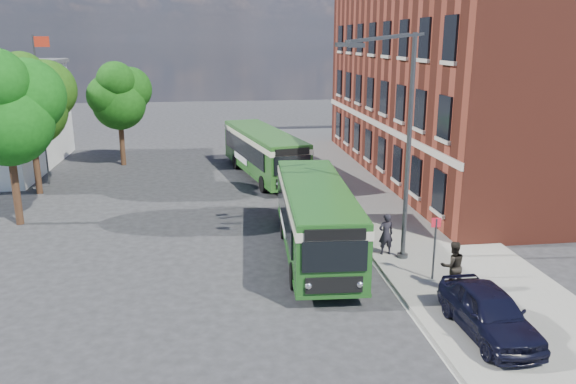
{
  "coord_description": "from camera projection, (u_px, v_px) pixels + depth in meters",
  "views": [
    {
      "loc": [
        -2.31,
        -22.56,
        8.77
      ],
      "look_at": [
        0.92,
        1.21,
        2.2
      ],
      "focal_mm": 35.0,
      "sensor_mm": 36.0,
      "label": 1
    }
  ],
  "objects": [
    {
      "name": "tree_right",
      "position": [
        119.0,
        95.0,
        38.98
      ],
      "size": [
        4.33,
        4.12,
        7.32
      ],
      "color": "#3A2115",
      "rests_on": "ground"
    },
    {
      "name": "tree_left",
      "position": [
        6.0,
        107.0,
        25.93
      ],
      "size": [
        4.99,
        4.74,
        8.42
      ],
      "color": "#3A2115",
      "rests_on": "ground"
    },
    {
      "name": "parked_car",
      "position": [
        489.0,
        312.0,
        16.78
      ],
      "size": [
        1.83,
        4.33,
        1.46
      ],
      "primitive_type": "imported",
      "rotation": [
        0.0,
        0.0,
        0.02
      ],
      "color": "black",
      "rests_on": "pavement"
    },
    {
      "name": "tree_mid",
      "position": [
        29.0,
        99.0,
        31.42
      ],
      "size": [
        4.82,
        4.58,
        8.14
      ],
      "color": "#3A2115",
      "rests_on": "ground"
    },
    {
      "name": "ground",
      "position": [
        271.0,
        249.0,
        24.18
      ],
      "size": [
        120.0,
        120.0,
        0.0
      ],
      "primitive_type": "plane",
      "color": "#252427",
      "rests_on": "ground"
    },
    {
      "name": "bus_stop_sign",
      "position": [
        435.0,
        244.0,
        20.49
      ],
      "size": [
        0.35,
        0.08,
        2.52
      ],
      "color": "#383A3D",
      "rests_on": "ground"
    },
    {
      "name": "bus_rear",
      "position": [
        263.0,
        149.0,
        36.44
      ],
      "size": [
        4.74,
        11.53,
        3.02
      ],
      "color": "#275C1F",
      "rests_on": "ground"
    },
    {
      "name": "pedestrian_a",
      "position": [
        386.0,
        234.0,
        23.03
      ],
      "size": [
        0.67,
        0.48,
        1.74
      ],
      "primitive_type": "imported",
      "rotation": [
        0.0,
        0.0,
        3.24
      ],
      "color": "black",
      "rests_on": "pavement"
    },
    {
      "name": "street_lamp",
      "position": [
        400.0,
        145.0,
        21.63
      ],
      "size": [
        2.96,
        2.38,
        9.0
      ],
      "color": "#383A3D",
      "rests_on": "ground"
    },
    {
      "name": "brick_office",
      "position": [
        469.0,
        68.0,
        35.62
      ],
      "size": [
        12.1,
        26.0,
        14.2
      ],
      "color": "maroon",
      "rests_on": "ground"
    },
    {
      "name": "flagpole",
      "position": [
        41.0,
        105.0,
        33.68
      ],
      "size": [
        0.95,
        0.1,
        9.0
      ],
      "color": "#383A3D",
      "rests_on": "ground"
    },
    {
      "name": "kerb_line",
      "position": [
        324.0,
        196.0,
        32.33
      ],
      "size": [
        0.12,
        48.0,
        0.01
      ],
      "primitive_type": "cube",
      "color": "beige",
      "rests_on": "ground"
    },
    {
      "name": "pedestrian_b",
      "position": [
        453.0,
        266.0,
        19.7
      ],
      "size": [
        0.9,
        0.7,
        1.82
      ],
      "primitive_type": "imported",
      "rotation": [
        0.0,
        0.0,
        3.12
      ],
      "color": "black",
      "rests_on": "pavement"
    },
    {
      "name": "pavement",
      "position": [
        376.0,
        193.0,
        32.71
      ],
      "size": [
        6.0,
        48.0,
        0.15
      ],
      "primitive_type": "cube",
      "color": "gray",
      "rests_on": "ground"
    },
    {
      "name": "bus_front",
      "position": [
        316.0,
        214.0,
        23.02
      ],
      "size": [
        3.16,
        10.3,
        3.02
      ],
      "color": "#1F531B",
      "rests_on": "ground"
    }
  ]
}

